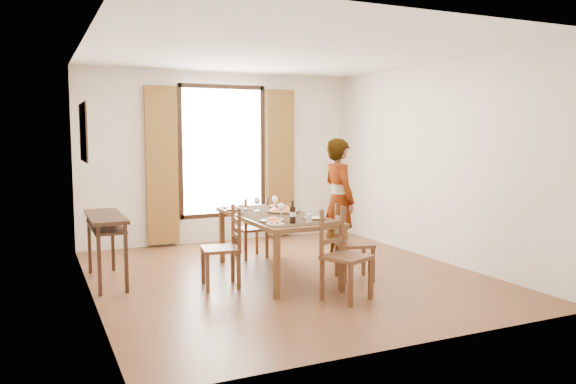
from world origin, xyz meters
name	(u,v)px	position (x,y,z in m)	size (l,w,h in m)	color
ground	(286,276)	(0.00, 0.00, 0.00)	(5.00, 5.00, 0.00)	#57381B
room_shell	(281,150)	(0.00, 0.13, 1.54)	(4.60, 5.10, 2.74)	beige
console_table	(106,225)	(-2.03, 0.60, 0.68)	(0.38, 1.20, 0.80)	black
dining_table	(276,219)	(-0.09, 0.09, 0.69)	(0.91, 1.97, 0.76)	brown
chair_west	(223,250)	(-0.85, -0.14, 0.43)	(0.46, 0.46, 0.92)	brown
chair_north	(252,230)	(-0.01, 1.11, 0.40)	(0.40, 0.40, 0.85)	brown
chair_south	(344,257)	(0.15, -1.13, 0.44)	(0.56, 0.56, 0.95)	brown
chair_east	(352,245)	(0.64, -0.49, 0.42)	(0.48, 0.48, 0.90)	brown
man	(339,200)	(1.00, 0.45, 0.84)	(0.40, 0.61, 1.67)	#919499
plate_sw	(273,219)	(-0.36, -0.42, 0.78)	(0.27, 0.27, 0.05)	silver
plate_se	(314,217)	(0.16, -0.44, 0.78)	(0.27, 0.27, 0.05)	silver
plate_nw	(237,208)	(-0.40, 0.66, 0.78)	(0.27, 0.27, 0.05)	silver
plate_ne	(279,205)	(0.19, 0.67, 0.78)	(0.27, 0.27, 0.05)	silver
pasta_platter	(283,208)	(0.05, 0.20, 0.81)	(0.40, 0.40, 0.10)	#D94B1B
caprese_plate	(275,223)	(-0.41, -0.63, 0.78)	(0.20, 0.20, 0.04)	silver
wine_glass_a	(281,211)	(-0.18, -0.26, 0.85)	(0.08, 0.08, 0.18)	white
wine_glass_b	(275,203)	(0.05, 0.46, 0.85)	(0.08, 0.08, 0.18)	white
wine_glass_c	(257,204)	(-0.20, 0.44, 0.85)	(0.08, 0.08, 0.18)	white
tumbler_a	(308,212)	(0.21, -0.19, 0.81)	(0.07, 0.07, 0.10)	silver
tumbler_b	(242,208)	(-0.42, 0.41, 0.81)	(0.07, 0.07, 0.10)	silver
tumbler_c	(309,218)	(-0.02, -0.67, 0.81)	(0.07, 0.07, 0.10)	silver
wine_bottle	(293,212)	(-0.20, -0.61, 0.88)	(0.07, 0.07, 0.25)	black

